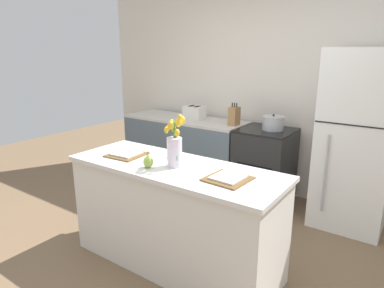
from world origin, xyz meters
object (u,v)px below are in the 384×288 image
refrigerator (357,141)px  knife_block (234,116)px  plate_setting_left (127,154)px  stove_range (264,166)px  cooking_pot (273,123)px  plate_setting_right (228,178)px  flower_vase (175,147)px  toaster (194,113)px  pear_figurine (148,161)px

refrigerator → knife_block: size_ratio=6.64×
plate_setting_left → knife_block: bearing=83.7°
stove_range → refrigerator: 1.05m
refrigerator → cooking_pot: refrigerator is taller
stove_range → plate_setting_right: bearing=-76.1°
flower_vase → toaster: size_ratio=1.51×
refrigerator → plate_setting_right: bearing=-108.6°
stove_range → knife_block: size_ratio=3.28×
plate_setting_left → plate_setting_right: (1.00, 0.00, 0.00)m
refrigerator → cooking_pot: size_ratio=7.22×
plate_setting_right → knife_block: (-0.82, 1.62, 0.10)m
stove_range → pear_figurine: bearing=-97.6°
pear_figurine → knife_block: knife_block is taller
plate_setting_right → plate_setting_left: bearing=180.0°
flower_vase → refrigerator: bearing=57.5°
flower_vase → plate_setting_left: size_ratio=1.38×
flower_vase → plate_setting_right: size_ratio=1.38×
pear_figurine → plate_setting_left: (-0.37, 0.13, -0.04)m
plate_setting_right → knife_block: size_ratio=1.14×
pear_figurine → plate_setting_left: size_ratio=0.43×
cooking_pot → toaster: bearing=-180.0°
cooking_pot → flower_vase: bearing=-95.0°
refrigerator → plate_setting_left: 2.25m
refrigerator → flower_vase: (-1.03, -1.61, 0.15)m
knife_block → plate_setting_right: bearing=-63.1°
pear_figurine → plate_setting_right: size_ratio=0.43×
plate_setting_right → flower_vase: bearing=178.6°
knife_block → stove_range: bearing=0.1°
flower_vase → cooking_pot: (0.14, 1.64, -0.08)m
stove_range → plate_setting_right: (0.40, -1.62, 0.45)m
flower_vase → pear_figurine: (-0.15, -0.14, -0.11)m
pear_figurine → plate_setting_right: pear_figurine is taller
stove_range → plate_setting_right: plate_setting_right is taller
toaster → knife_block: 0.61m
flower_vase → plate_setting_left: 0.54m
plate_setting_left → pear_figurine: bearing=-19.1°
stove_range → toaster: (-1.03, 0.03, 0.53)m
plate_setting_left → plate_setting_right: bearing=0.0°
pear_figurine → refrigerator: bearing=56.0°
toaster → cooking_pot: cooking_pot is taller
stove_range → refrigerator: refrigerator is taller
stove_range → cooking_pot: bearing=23.5°
refrigerator → plate_setting_right: (-0.55, -1.62, -0.00)m
plate_setting_right → toaster: bearing=130.9°
toaster → knife_block: size_ratio=1.04×
stove_range → toaster: bearing=178.5°
plate_setting_right → toaster: toaster is taller
refrigerator → flower_vase: 1.92m
refrigerator → pear_figurine: refrigerator is taller
flower_vase → toaster: (-0.95, 1.64, -0.07)m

